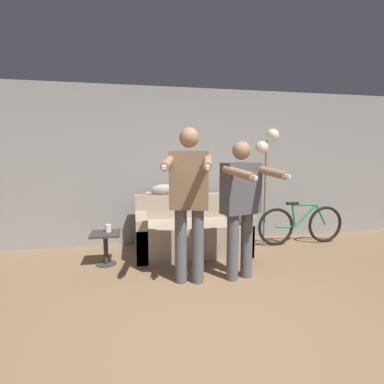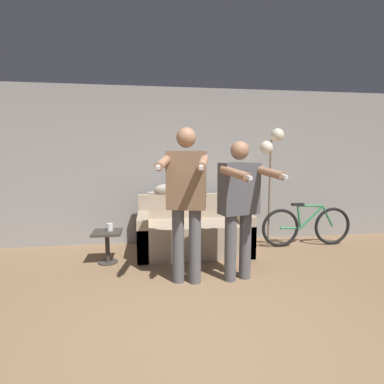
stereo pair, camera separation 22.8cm
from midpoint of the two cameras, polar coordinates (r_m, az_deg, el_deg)
ground_plane at (r=2.53m, az=1.75°, el=-28.85°), size 16.00×16.00×0.00m
wall_back at (r=5.09m, az=-6.06°, el=4.87°), size 10.00×0.05×2.60m
couch at (r=4.65m, az=-1.58°, el=-7.88°), size 1.68×0.89×0.86m
person_left at (r=3.38m, az=-2.48°, el=-0.52°), size 0.62×0.75×1.79m
person_right at (r=3.54m, az=7.60°, el=-1.65°), size 0.64×0.76×1.65m
cat at (r=4.82m, az=-6.78°, el=0.53°), size 0.51×0.13×0.18m
floor_lamp at (r=5.03m, az=12.78°, el=7.52°), size 0.39×0.26×1.91m
side_table at (r=4.31m, az=-17.63°, el=-9.08°), size 0.39×0.39×0.44m
cup at (r=4.29m, az=-17.17°, el=-6.63°), size 0.08×0.08×0.10m
bicycle at (r=5.34m, az=18.90°, el=-5.89°), size 1.54×0.07×0.71m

